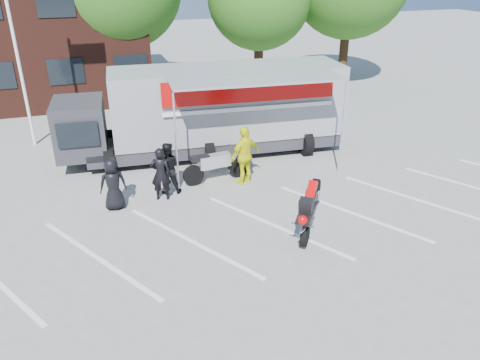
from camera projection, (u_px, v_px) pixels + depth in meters
ground at (283, 246)px, 12.15m from camera, size 100.00×100.00×0.00m
parking_bay_lines at (268, 227)px, 13.01m from camera, size 18.09×13.33×0.01m
flagpole at (16, 11)px, 16.73m from camera, size 1.61×0.12×8.00m
transporter_truck at (216, 153)px, 17.97m from camera, size 10.64×5.74×3.27m
parked_motorcycle at (217, 181)px, 15.73m from camera, size 2.41×1.00×1.23m
stunt_bike_rider at (310, 236)px, 12.59m from camera, size 1.55×1.64×1.81m
spectator_leather_a at (113, 184)px, 13.65m from camera, size 0.81×0.55×1.61m
spectator_leather_b at (161, 174)px, 14.19m from camera, size 0.70×0.55×1.69m
spectator_leather_c at (167, 168)px, 14.59m from camera, size 0.90×0.74×1.68m
spectator_hivis at (245, 155)px, 15.18m from camera, size 1.24×0.86×1.96m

